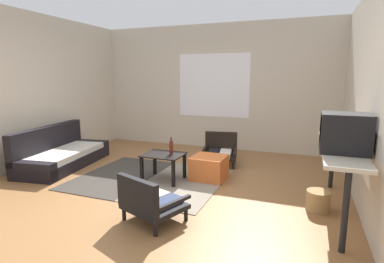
% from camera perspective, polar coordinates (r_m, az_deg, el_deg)
% --- Properties ---
extents(ground_plane, '(7.80, 7.80, 0.00)m').
position_cam_1_polar(ground_plane, '(4.26, -8.40, -11.63)').
color(ground_plane, olive).
extents(far_wall_with_window, '(5.60, 0.13, 2.70)m').
position_cam_1_polar(far_wall_with_window, '(6.79, 4.20, 8.30)').
color(far_wall_with_window, beige).
rests_on(far_wall_with_window, ground).
extents(side_wall_right, '(0.12, 6.60, 2.70)m').
position_cam_1_polar(side_wall_right, '(3.80, 31.58, 5.25)').
color(side_wall_right, beige).
rests_on(side_wall_right, ground).
extents(side_wall_left, '(0.12, 6.60, 2.70)m').
position_cam_1_polar(side_wall_left, '(5.95, -30.29, 6.66)').
color(side_wall_left, beige).
rests_on(side_wall_left, ground).
extents(area_rug, '(2.22, 1.89, 0.01)m').
position_cam_1_polar(area_rug, '(4.86, -7.85, -8.77)').
color(area_rug, '#38332D').
rests_on(area_rug, ground).
extents(couch, '(1.04, 1.92, 0.71)m').
position_cam_1_polar(couch, '(5.92, -23.37, -3.99)').
color(couch, black).
rests_on(couch, ground).
extents(coffee_table, '(0.60, 0.50, 0.42)m').
position_cam_1_polar(coffee_table, '(4.66, -5.41, -5.28)').
color(coffee_table, black).
rests_on(coffee_table, ground).
extents(armchair_by_window, '(0.70, 0.72, 0.56)m').
position_cam_1_polar(armchair_by_window, '(5.61, 5.29, -3.58)').
color(armchair_by_window, black).
rests_on(armchair_by_window, ground).
extents(armchair_striped_foreground, '(0.76, 0.72, 0.54)m').
position_cam_1_polar(armchair_striped_foreground, '(3.41, -8.00, -12.84)').
color(armchair_striped_foreground, black).
rests_on(armchair_striped_foreground, ground).
extents(ottoman_orange, '(0.51, 0.51, 0.36)m').
position_cam_1_polar(ottoman_orange, '(4.77, 3.25, -6.81)').
color(ottoman_orange, '#D1662D').
rests_on(ottoman_orange, ground).
extents(console_shelf, '(0.42, 1.88, 0.81)m').
position_cam_1_polar(console_shelf, '(3.86, 26.04, -3.53)').
color(console_shelf, beige).
rests_on(console_shelf, ground).
extents(crt_television, '(0.47, 0.43, 0.40)m').
position_cam_1_polar(crt_television, '(3.49, 26.77, -0.20)').
color(crt_television, black).
rests_on(crt_television, console_shelf).
extents(clay_vase, '(0.22, 0.22, 0.34)m').
position_cam_1_polar(clay_vase, '(4.23, 25.81, 0.51)').
color(clay_vase, '#935B38').
rests_on(clay_vase, console_shelf).
extents(glass_bottle, '(0.06, 0.06, 0.26)m').
position_cam_1_polar(glass_bottle, '(4.59, -3.92, -2.98)').
color(glass_bottle, '#5B2319').
rests_on(glass_bottle, coffee_table).
extents(wicker_basket, '(0.28, 0.28, 0.25)m').
position_cam_1_polar(wicker_basket, '(4.00, 22.64, -11.95)').
color(wicker_basket, '#9E7A4C').
rests_on(wicker_basket, ground).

